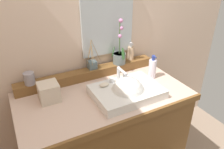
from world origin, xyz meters
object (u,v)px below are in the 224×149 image
at_px(reed_diffuser, 92,64).
at_px(tumbler_cup, 29,78).
at_px(sink_basin, 127,93).
at_px(soap_bar, 104,85).
at_px(soap_dispenser, 131,53).
at_px(lotion_bottle, 152,68).
at_px(tissue_box, 49,92).
at_px(potted_plant, 119,55).

bearing_deg(reed_diffuser, tumbler_cup, -177.39).
xyz_separation_m(sink_basin, soap_bar, (-0.13, 0.10, 0.04)).
distance_m(soap_dispenser, lotion_bottle, 0.25).
xyz_separation_m(sink_basin, tissue_box, (-0.49, 0.20, 0.03)).
xyz_separation_m(sink_basin, reed_diffuser, (-0.10, 0.37, 0.08)).
bearing_deg(potted_plant, soap_bar, -135.95).
relative_size(tumbler_cup, tissue_box, 0.66).
height_order(potted_plant, tissue_box, potted_plant).
relative_size(tumbler_cup, lotion_bottle, 0.45).
bearing_deg(lotion_bottle, potted_plant, 128.64).
xyz_separation_m(sink_basin, tumbler_cup, (-0.58, 0.35, 0.09)).
bearing_deg(tissue_box, reed_diffuser, 23.82).
bearing_deg(potted_plant, soap_dispenser, 10.71).
bearing_deg(soap_dispenser, tumbler_cup, -178.03).
height_order(soap_bar, reed_diffuser, reed_diffuser).
relative_size(reed_diffuser, tissue_box, 1.84).
height_order(lotion_bottle, tissue_box, lotion_bottle).
distance_m(soap_bar, lotion_bottle, 0.44).
height_order(soap_bar, soap_dispenser, soap_dispenser).
relative_size(tumbler_cup, reed_diffuser, 0.36).
bearing_deg(tissue_box, lotion_bottle, -4.68).
distance_m(tumbler_cup, reed_diffuser, 0.48).
bearing_deg(tumbler_cup, tissue_box, -58.59).
distance_m(soap_bar, tumbler_cup, 0.51).
bearing_deg(potted_plant, reed_diffuser, 176.02).
bearing_deg(sink_basin, potted_plant, 69.08).
bearing_deg(soap_bar, tissue_box, 164.35).
bearing_deg(reed_diffuser, sink_basin, -74.90).
xyz_separation_m(potted_plant, soap_dispenser, (0.12, 0.02, -0.01)).
distance_m(soap_bar, potted_plant, 0.37).
height_order(sink_basin, potted_plant, potted_plant).
relative_size(sink_basin, soap_bar, 6.59).
bearing_deg(soap_dispenser, lotion_bottle, -78.17).
bearing_deg(sink_basin, tissue_box, 157.46).
bearing_deg(lotion_bottle, soap_dispenser, 101.83).
bearing_deg(potted_plant, tissue_box, -166.11).
relative_size(sink_basin, tissue_box, 3.55).
xyz_separation_m(tumbler_cup, tissue_box, (0.09, -0.15, -0.05)).
relative_size(potted_plant, reed_diffuser, 1.56).
xyz_separation_m(tumbler_cup, lotion_bottle, (0.89, -0.21, -0.03)).
xyz_separation_m(reed_diffuser, tissue_box, (-0.38, -0.17, -0.05)).
height_order(soap_bar, potted_plant, potted_plant).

